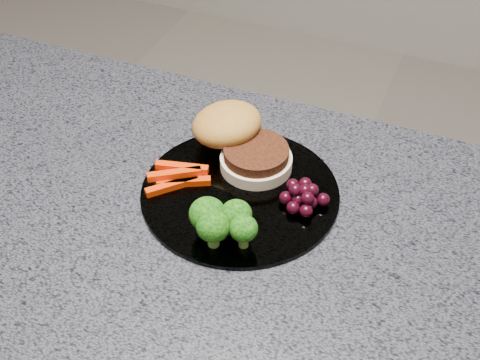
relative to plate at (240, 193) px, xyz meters
The scene contains 6 objects.
countertop 0.09m from the plate, 122.00° to the right, with size 1.20×0.60×0.04m, color #4A4B54.
plate is the anchor object (origin of this frame).
burger 0.09m from the plate, 115.25° to the left, with size 0.18×0.15×0.05m.
carrot_sticks 0.08m from the plate, behind, with size 0.08×0.08×0.02m.
broccoli 0.09m from the plate, 82.84° to the right, with size 0.09×0.07×0.05m.
grape_bunch 0.08m from the plate, ahead, with size 0.06×0.06×0.03m.
Camera 1 is at (0.29, -0.51, 1.51)m, focal length 50.00 mm.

